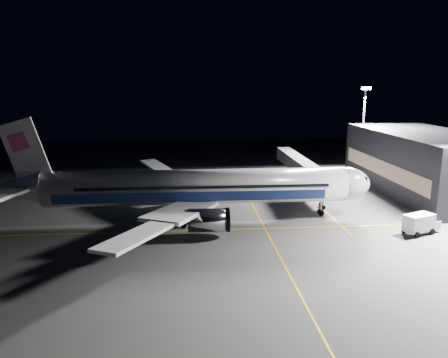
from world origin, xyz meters
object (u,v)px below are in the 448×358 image
object	(u,v)px
service_truck	(421,223)
baggage_tug	(194,184)
safety_cone_c	(170,210)
airliner	(191,188)
floodlight_mast_north	(363,123)
safety_cone_a	(165,196)
jet_bridge	(303,167)
safety_cone_b	(175,204)

from	to	relation	value
service_truck	baggage_tug	world-z (taller)	service_truck
safety_cone_c	service_truck	bearing A→B (deg)	-20.64
airliner	baggage_tug	size ratio (longest dim) A/B	21.59
floodlight_mast_north	safety_cone_c	bearing A→B (deg)	-147.91
airliner	safety_cone_a	distance (m)	15.31
service_truck	safety_cone_c	distance (m)	39.64
jet_bridge	service_truck	bearing A→B (deg)	-69.58
floodlight_mast_north	safety_cone_b	bearing A→B (deg)	-151.03
service_truck	safety_cone_a	distance (m)	45.18
jet_bridge	safety_cone_b	world-z (taller)	jet_bridge
jet_bridge	service_truck	size ratio (longest dim) A/B	5.54
safety_cone_b	safety_cone_c	size ratio (longest dim) A/B	0.86
jet_bridge	service_truck	xyz separation A→B (m)	(10.43, -28.02, -3.00)
airliner	safety_cone_c	distance (m)	7.23
airliner	jet_bridge	world-z (taller)	airliner
airliner	floodlight_mast_north	xyz separation A→B (m)	(41.08, 31.99, 7.21)
jet_bridge	floodlight_mast_north	distance (m)	24.06
jet_bridge	safety_cone_c	distance (m)	30.42
safety_cone_a	baggage_tug	bearing A→B (deg)	52.38
safety_cone_a	safety_cone_c	xyz separation A→B (m)	(1.43, -9.64, -0.03)
baggage_tug	safety_cone_a	bearing A→B (deg)	-104.40
floodlight_mast_north	safety_cone_b	size ratio (longest dim) A/B	39.08
jet_bridge	baggage_tug	xyz separation A→B (m)	(-22.38, 2.97, -3.81)
safety_cone_c	airliner	bearing A→B (deg)	-48.31
airliner	safety_cone_a	xyz separation A→B (m)	(-4.99, 13.64, -4.83)
safety_cone_a	jet_bridge	bearing A→B (deg)	8.93
jet_bridge	baggage_tug	distance (m)	22.90
floodlight_mast_north	baggage_tug	distance (m)	43.42
jet_bridge	safety_cone_a	xyz separation A→B (m)	(-28.07, -4.41, -4.25)
floodlight_mast_north	baggage_tug	size ratio (longest dim) A/B	7.27
service_truck	safety_cone_c	bearing A→B (deg)	137.39
baggage_tug	jet_bridge	bearing A→B (deg)	15.67
safety_cone_b	airliner	bearing A→B (deg)	-69.42
service_truck	safety_cone_b	world-z (taller)	service_truck
safety_cone_a	safety_cone_c	distance (m)	9.75
jet_bridge	safety_cone_b	size ratio (longest dim) A/B	64.94
floodlight_mast_north	service_truck	distance (m)	43.97
jet_bridge	floodlight_mast_north	xyz separation A→B (m)	(18.00, 13.93, 7.79)
safety_cone_b	floodlight_mast_north	bearing A→B (deg)	28.97
safety_cone_a	safety_cone_b	size ratio (longest dim) A/B	1.27
baggage_tug	safety_cone_b	world-z (taller)	baggage_tug
service_truck	jet_bridge	bearing A→B (deg)	88.45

